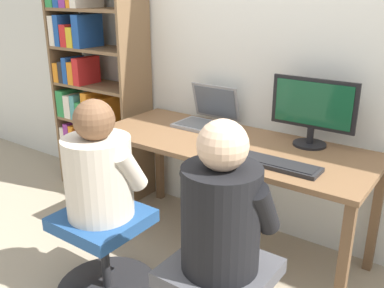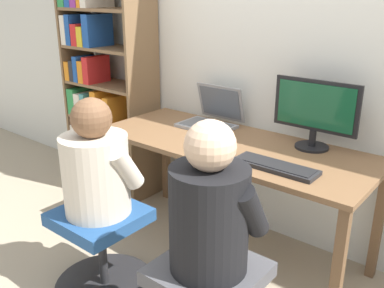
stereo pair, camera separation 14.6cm
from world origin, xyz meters
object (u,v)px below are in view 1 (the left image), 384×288
person_at_monitor (222,208)px  desktop_monitor (313,110)px  laptop (207,118)px  keyboard (278,164)px  person_at_laptop (99,169)px  office_chair_right (105,253)px  bookshelf (90,92)px

person_at_monitor → desktop_monitor: bearing=90.7°
laptop → person_at_monitor: (0.73, -0.98, -0.03)m
desktop_monitor → keyboard: bearing=-92.0°
laptop → person_at_laptop: (-0.02, -0.97, -0.05)m
person_at_monitor → person_at_laptop: person_at_monitor is taller
keyboard → office_chair_right: (-0.72, -0.58, -0.50)m
office_chair_right → person_at_monitor: bearing=-1.1°
laptop → bookshelf: size_ratio=0.20×
keyboard → person_at_monitor: 0.60m
laptop → office_chair_right: 1.11m
person_at_monitor → bookshelf: bearing=152.6°
desktop_monitor → laptop: 0.73m
desktop_monitor → keyboard: size_ratio=1.12×
laptop → person_at_monitor: bearing=-53.5°
person_at_laptop → laptop: bearing=88.7°
bookshelf → person_at_laptop: bearing=-40.4°
desktop_monitor → person_at_laptop: (-0.74, -0.98, -0.21)m
desktop_monitor → person_at_laptop: size_ratio=0.80×
person_at_monitor → person_at_laptop: 0.75m
office_chair_right → laptop: bearing=88.7°
bookshelf → desktop_monitor: bearing=1.2°
bookshelf → laptop: bearing=1.1°
keyboard → person_at_laptop: 0.93m
laptop → office_chair_right: size_ratio=0.64×
desktop_monitor → laptop: (-0.72, -0.02, -0.16)m
laptop → person_at_laptop: size_ratio=0.58×
laptop → keyboard: 0.80m
office_chair_right → person_at_monitor: (0.75, -0.01, 0.52)m
keyboard → bookshelf: 1.87m
desktop_monitor → keyboard: 0.45m
bookshelf → person_at_monitor: bearing=-27.4°
desktop_monitor → person_at_laptop: 1.25m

